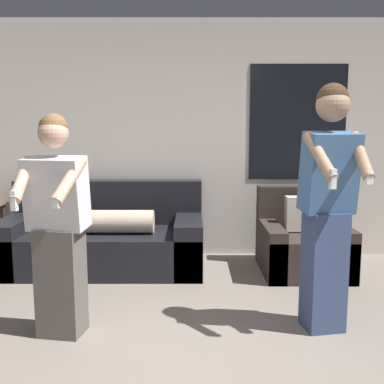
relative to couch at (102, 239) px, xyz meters
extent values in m
cube|color=silver|center=(0.85, 0.52, 1.04)|extent=(6.78, 0.06, 2.70)
cube|color=black|center=(2.15, 0.48, 1.24)|extent=(1.10, 0.01, 1.30)
cube|color=black|center=(0.00, -0.05, -0.10)|extent=(2.10, 0.99, 0.41)
cube|color=black|center=(0.00, 0.33, 0.35)|extent=(2.10, 0.22, 0.49)
cube|color=black|center=(-0.91, -0.05, -0.03)|extent=(0.28, 0.99, 0.55)
cube|color=black|center=(0.91, -0.05, -0.03)|extent=(0.28, 0.99, 0.55)
cylinder|color=#CCB299|center=(0.00, -0.18, 0.23)|extent=(1.10, 0.24, 0.24)
cube|color=#332823|center=(2.10, -0.17, -0.10)|extent=(0.86, 0.90, 0.41)
cube|color=#332823|center=(2.10, 0.18, 0.33)|extent=(0.86, 0.20, 0.45)
cube|color=#332823|center=(1.76, -0.17, -0.05)|extent=(0.18, 0.90, 0.51)
cube|color=#332823|center=(2.44, -0.17, -0.05)|extent=(0.18, 0.90, 0.51)
cube|color=beige|center=(2.10, -0.10, 0.30)|extent=(0.36, 0.14, 0.36)
cylinder|color=brown|center=(-1.27, 0.42, -0.02)|extent=(0.04, 0.04, 0.57)
cube|color=#56514C|center=(0.00, -1.59, 0.09)|extent=(0.34, 0.29, 0.78)
cube|color=silver|center=(0.00, -1.60, 0.73)|extent=(0.44, 0.33, 0.52)
sphere|color=tan|center=(0.00, -1.61, 1.15)|extent=(0.21, 0.21, 0.21)
sphere|color=brown|center=(0.00, -1.60, 1.18)|extent=(0.20, 0.20, 0.20)
cylinder|color=tan|center=(-0.19, -1.72, 0.84)|extent=(0.08, 0.35, 0.30)
cube|color=white|center=(-0.19, -1.88, 0.72)|extent=(0.04, 0.04, 0.13)
cylinder|color=tan|center=(0.14, -1.78, 0.84)|extent=(0.19, 0.36, 0.30)
cube|color=white|center=(0.09, -1.92, 0.72)|extent=(0.05, 0.04, 0.08)
cube|color=#384770|center=(1.92, -1.50, 0.14)|extent=(0.31, 0.28, 0.89)
cube|color=#3D6693|center=(1.92, -1.52, 0.87)|extent=(0.41, 0.34, 0.59)
sphere|color=#A37A5B|center=(1.92, -1.53, 1.34)|extent=(0.23, 0.23, 0.23)
sphere|color=#3D2819|center=(1.92, -1.52, 1.38)|extent=(0.22, 0.22, 0.22)
cylinder|color=#A37A5B|center=(1.80, -1.69, 0.99)|extent=(0.19, 0.36, 0.33)
cube|color=white|center=(1.85, -1.84, 0.86)|extent=(0.04, 0.04, 0.13)
cylinder|color=#A37A5B|center=(2.09, -1.64, 0.99)|extent=(0.09, 0.36, 0.33)
cube|color=white|center=(2.10, -1.79, 0.86)|extent=(0.05, 0.04, 0.08)
camera|label=1|loc=(0.94, -4.69, 1.18)|focal=42.00mm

